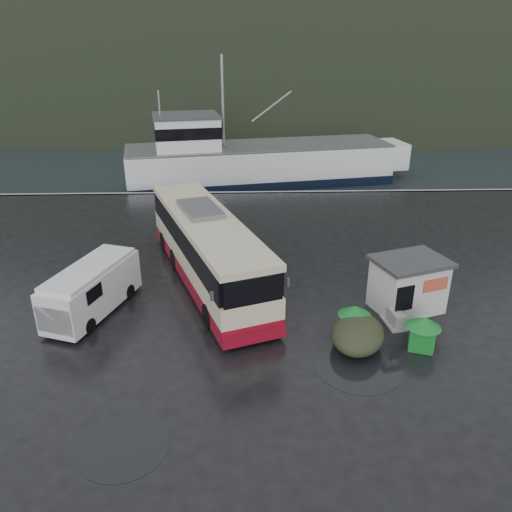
{
  "coord_description": "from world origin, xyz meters",
  "views": [
    {
      "loc": [
        -1.2,
        -18.53,
        11.48
      ],
      "look_at": [
        -0.45,
        3.55,
        1.7
      ],
      "focal_mm": 35.0,
      "sensor_mm": 36.0,
      "label": 1
    }
  ],
  "objects_px": {
    "dome_tent": "(357,346)",
    "fishing_trawler": "(259,168)",
    "waste_bin_left": "(353,335)",
    "coach_bus": "(209,280)",
    "white_van": "(96,311)",
    "waste_bin_right": "(420,347)",
    "ticket_kiosk": "(405,308)",
    "jersey_barrier_a": "(393,324)"
  },
  "relations": [
    {
      "from": "waste_bin_left",
      "to": "waste_bin_right",
      "type": "distance_m",
      "value": 2.71
    },
    {
      "from": "white_van",
      "to": "jersey_barrier_a",
      "type": "height_order",
      "value": "white_van"
    },
    {
      "from": "coach_bus",
      "to": "jersey_barrier_a",
      "type": "xyz_separation_m",
      "value": [
        8.25,
        -4.5,
        0.0
      ]
    },
    {
      "from": "coach_bus",
      "to": "waste_bin_right",
      "type": "distance_m",
      "value": 10.84
    },
    {
      "from": "coach_bus",
      "to": "ticket_kiosk",
      "type": "height_order",
      "value": "coach_bus"
    },
    {
      "from": "waste_bin_left",
      "to": "ticket_kiosk",
      "type": "bearing_deg",
      "value": 36.46
    },
    {
      "from": "coach_bus",
      "to": "white_van",
      "type": "bearing_deg",
      "value": -168.63
    },
    {
      "from": "dome_tent",
      "to": "ticket_kiosk",
      "type": "relative_size",
      "value": 0.92
    },
    {
      "from": "coach_bus",
      "to": "waste_bin_right",
      "type": "xyz_separation_m",
      "value": [
        8.82,
        -6.31,
        0.0
      ]
    },
    {
      "from": "white_van",
      "to": "waste_bin_left",
      "type": "bearing_deg",
      "value": 7.68
    },
    {
      "from": "coach_bus",
      "to": "dome_tent",
      "type": "bearing_deg",
      "value": -63.87
    },
    {
      "from": "coach_bus",
      "to": "waste_bin_left",
      "type": "xyz_separation_m",
      "value": [
        6.3,
        -5.29,
        0.0
      ]
    },
    {
      "from": "waste_bin_left",
      "to": "dome_tent",
      "type": "xyz_separation_m",
      "value": [
        -0.02,
        -0.84,
        0.0
      ]
    },
    {
      "from": "white_van",
      "to": "waste_bin_right",
      "type": "relative_size",
      "value": 3.92
    },
    {
      "from": "white_van",
      "to": "dome_tent",
      "type": "height_order",
      "value": "white_van"
    },
    {
      "from": "waste_bin_left",
      "to": "waste_bin_right",
      "type": "height_order",
      "value": "waste_bin_right"
    },
    {
      "from": "white_van",
      "to": "waste_bin_right",
      "type": "height_order",
      "value": "white_van"
    },
    {
      "from": "waste_bin_left",
      "to": "dome_tent",
      "type": "bearing_deg",
      "value": -91.47
    },
    {
      "from": "coach_bus",
      "to": "jersey_barrier_a",
      "type": "relative_size",
      "value": 9.14
    },
    {
      "from": "coach_bus",
      "to": "fishing_trawler",
      "type": "height_order",
      "value": "fishing_trawler"
    },
    {
      "from": "white_van",
      "to": "dome_tent",
      "type": "xyz_separation_m",
      "value": [
        11.27,
        -3.14,
        0.0
      ]
    },
    {
      "from": "coach_bus",
      "to": "ticket_kiosk",
      "type": "bearing_deg",
      "value": -38.7
    },
    {
      "from": "coach_bus",
      "to": "dome_tent",
      "type": "distance_m",
      "value": 8.78
    },
    {
      "from": "waste_bin_left",
      "to": "fishing_trawler",
      "type": "bearing_deg",
      "value": 95.41
    },
    {
      "from": "dome_tent",
      "to": "fishing_trawler",
      "type": "relative_size",
      "value": 0.1
    },
    {
      "from": "waste_bin_right",
      "to": "ticket_kiosk",
      "type": "distance_m",
      "value": 3.15
    },
    {
      "from": "white_van",
      "to": "waste_bin_left",
      "type": "height_order",
      "value": "white_van"
    },
    {
      "from": "dome_tent",
      "to": "jersey_barrier_a",
      "type": "xyz_separation_m",
      "value": [
        1.97,
        1.63,
        0.0
      ]
    },
    {
      "from": "fishing_trawler",
      "to": "waste_bin_left",
      "type": "bearing_deg",
      "value": -94.86
    },
    {
      "from": "coach_bus",
      "to": "fishing_trawler",
      "type": "relative_size",
      "value": 0.45
    },
    {
      "from": "dome_tent",
      "to": "fishing_trawler",
      "type": "height_order",
      "value": "fishing_trawler"
    },
    {
      "from": "dome_tent",
      "to": "fishing_trawler",
      "type": "xyz_separation_m",
      "value": [
        -2.73,
        29.9,
        0.0
      ]
    },
    {
      "from": "dome_tent",
      "to": "jersey_barrier_a",
      "type": "relative_size",
      "value": 2.04
    },
    {
      "from": "waste_bin_left",
      "to": "fishing_trawler",
      "type": "relative_size",
      "value": 0.05
    },
    {
      "from": "white_van",
      "to": "ticket_kiosk",
      "type": "distance_m",
      "value": 14.15
    },
    {
      "from": "jersey_barrier_a",
      "to": "dome_tent",
      "type": "bearing_deg",
      "value": -140.37
    },
    {
      "from": "white_van",
      "to": "fishing_trawler",
      "type": "relative_size",
      "value": 0.19
    },
    {
      "from": "waste_bin_right",
      "to": "white_van",
      "type": "bearing_deg",
      "value": 166.48
    },
    {
      "from": "coach_bus",
      "to": "dome_tent",
      "type": "relative_size",
      "value": 4.47
    },
    {
      "from": "waste_bin_right",
      "to": "fishing_trawler",
      "type": "bearing_deg",
      "value": 99.93
    },
    {
      "from": "waste_bin_left",
      "to": "fishing_trawler",
      "type": "xyz_separation_m",
      "value": [
        -2.75,
        29.05,
        0.0
      ]
    },
    {
      "from": "dome_tent",
      "to": "waste_bin_left",
      "type": "bearing_deg",
      "value": 88.53
    }
  ]
}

